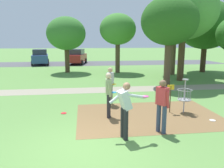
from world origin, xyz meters
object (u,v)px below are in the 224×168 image
at_px(player_throwing, 110,84).
at_px(tree_mid_center, 184,12).
at_px(player_waiting_right, 125,107).
at_px(tree_mid_right, 66,34).
at_px(disc_golf_basket, 183,95).
at_px(parked_car_center_left, 77,57).
at_px(tree_far_left, 118,30).
at_px(tree_far_center, 175,20).
at_px(tree_far_right, 206,25).
at_px(frisbee_mid_grass, 213,120).
at_px(tree_near_left, 169,21).
at_px(frisbee_by_tee, 64,113).
at_px(player_foreground_watching, 109,92).
at_px(parked_car_leftmost, 40,57).
at_px(player_waiting_left, 162,103).

xyz_separation_m(player_throwing, tree_mid_center, (5.84, 5.52, 3.88)).
bearing_deg(player_waiting_right, tree_mid_right, 100.14).
relative_size(disc_golf_basket, parked_car_center_left, 0.31).
bearing_deg(tree_far_left, tree_mid_center, -50.17).
bearing_deg(disc_golf_basket, tree_mid_center, 66.43).
bearing_deg(tree_far_left, tree_far_center, -22.36).
height_order(player_throwing, tree_mid_center, tree_mid_center).
xyz_separation_m(tree_far_left, tree_far_right, (7.89, -0.68, 0.40)).
distance_m(frisbee_mid_grass, tree_near_left, 7.75).
height_order(tree_mid_right, tree_far_right, tree_far_right).
height_order(frisbee_by_tee, tree_near_left, tree_near_left).
distance_m(tree_near_left, parked_car_center_left, 15.86).
xyz_separation_m(disc_golf_basket, tree_mid_center, (3.08, 7.06, 4.10)).
xyz_separation_m(tree_mid_center, tree_far_left, (-3.90, 4.68, -1.02)).
bearing_deg(player_foreground_watching, parked_car_center_left, 94.78).
bearing_deg(tree_far_right, disc_golf_basket, -122.59).
relative_size(player_waiting_right, frisbee_by_tee, 7.69).
bearing_deg(tree_far_right, frisbee_by_tee, -138.35).
distance_m(tree_mid_center, tree_far_left, 6.18).
xyz_separation_m(disc_golf_basket, tree_far_left, (-0.82, 11.74, 3.07)).
bearing_deg(player_throwing, player_waiting_right, -90.18).
bearing_deg(frisbee_by_tee, player_throwing, 26.82).
bearing_deg(disc_golf_basket, tree_far_left, 94.01).
bearing_deg(disc_golf_basket, parked_car_center_left, 103.32).
relative_size(player_throwing, tree_far_left, 0.33).
relative_size(player_waiting_right, tree_near_left, 0.31).
relative_size(player_throwing, parked_car_center_left, 0.38).
relative_size(disc_golf_basket, tree_far_left, 0.27).
bearing_deg(tree_mid_right, tree_far_center, -15.91).
relative_size(player_foreground_watching, tree_far_center, 0.28).
distance_m(tree_mid_center, parked_car_leftmost, 17.95).
relative_size(player_waiting_left, parked_car_leftmost, 0.39).
relative_size(disc_golf_basket, player_waiting_left, 0.81).
distance_m(tree_far_left, tree_far_right, 7.93).
distance_m(disc_golf_basket, tree_mid_center, 8.72).
xyz_separation_m(frisbee_mid_grass, parked_car_leftmost, (-9.77, 20.72, 0.91)).
height_order(tree_far_center, parked_car_leftmost, tree_far_center).
relative_size(player_waiting_left, tree_far_center, 0.28).
bearing_deg(tree_mid_right, tree_mid_center, -32.63).
height_order(player_throwing, tree_far_right, tree_far_right).
xyz_separation_m(player_foreground_watching, frisbee_by_tee, (-1.75, 0.66, -0.96)).
height_order(player_waiting_right, tree_far_center, tree_far_center).
relative_size(player_foreground_watching, parked_car_center_left, 0.38).
height_order(tree_far_center, parked_car_center_left, tree_far_center).
bearing_deg(tree_far_left, disc_golf_basket, -85.99).
xyz_separation_m(frisbee_mid_grass, tree_mid_center, (2.37, 8.09, 4.84)).
bearing_deg(tree_near_left, disc_golf_basket, -104.84).
relative_size(tree_far_right, parked_car_leftmost, 1.45).
bearing_deg(tree_far_center, tree_mid_right, 164.09).
distance_m(tree_mid_center, tree_mid_right, 10.13).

